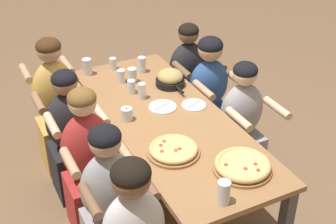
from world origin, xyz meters
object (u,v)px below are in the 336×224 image
(diner_near_midright, at_px, (111,207))
(diner_near_center, at_px, (89,168))
(diner_far_midleft, at_px, (208,99))
(diner_near_midleft, at_px, (72,140))
(pizza_board_second, at_px, (173,150))
(drinking_glass_a, at_px, (132,76))
(drinking_glass_c, at_px, (142,65))
(empty_plate_b, at_px, (163,107))
(diner_far_left, at_px, (188,83))
(drinking_glass_b, at_px, (224,194))
(diner_near_left, at_px, (58,111))
(skillet_bowl, at_px, (170,79))
(drinking_glass_d, at_px, (113,64))
(drinking_glass_e, at_px, (121,77))
(diner_far_center, at_px, (240,130))
(drinking_glass_f, at_px, (87,68))
(empty_plate_a, at_px, (194,105))
(drinking_glass_g, at_px, (142,92))
(drinking_glass_h, at_px, (132,87))
(pizza_board_main, at_px, (242,166))
(cocktail_glass_blue, at_px, (127,115))

(diner_near_midright, xyz_separation_m, diner_near_center, (-0.41, -0.00, 0.01))
(diner_far_midleft, distance_m, diner_near_midleft, 1.24)
(pizza_board_second, distance_m, drinking_glass_a, 1.03)
(drinking_glass_c, bearing_deg, empty_plate_b, -9.40)
(diner_near_midleft, relative_size, diner_far_left, 1.01)
(drinking_glass_b, distance_m, diner_near_left, 1.82)
(drinking_glass_b, height_order, diner_far_midleft, diner_far_midleft)
(skillet_bowl, distance_m, drinking_glass_c, 0.34)
(pizza_board_second, relative_size, skillet_bowl, 1.00)
(drinking_glass_d, relative_size, diner_near_midright, 0.09)
(drinking_glass_a, bearing_deg, diner_far_left, 108.34)
(drinking_glass_e, bearing_deg, drinking_glass_b, -0.81)
(drinking_glass_c, height_order, diner_near_left, diner_near_left)
(skillet_bowl, distance_m, diner_far_center, 0.69)
(drinking_glass_d, distance_m, diner_far_center, 1.22)
(drinking_glass_b, distance_m, diner_near_midleft, 1.47)
(pizza_board_second, distance_m, diner_near_midright, 0.53)
(drinking_glass_f, relative_size, diner_near_midleft, 0.13)
(drinking_glass_e, bearing_deg, diner_near_center, -37.55)
(pizza_board_second, relative_size, drinking_glass_e, 3.15)
(drinking_glass_b, height_order, drinking_glass_c, drinking_glass_b)
(drinking_glass_e, bearing_deg, empty_plate_a, 30.14)
(diner_far_midleft, distance_m, diner_far_left, 0.37)
(diner_near_midright, relative_size, diner_far_center, 1.04)
(skillet_bowl, height_order, diner_far_midleft, diner_far_midleft)
(drinking_glass_g, relative_size, diner_near_midright, 0.11)
(drinking_glass_e, distance_m, diner_far_center, 1.05)
(skillet_bowl, xyz_separation_m, drinking_glass_d, (-0.48, -0.31, -0.01))
(drinking_glass_f, distance_m, drinking_glass_h, 0.51)
(drinking_glass_a, bearing_deg, diner_far_center, 43.81)
(drinking_glass_f, bearing_deg, drinking_glass_b, 5.58)
(diner_near_left, bearing_deg, empty_plate_a, -40.32)
(empty_plate_b, bearing_deg, diner_near_left, -135.37)
(drinking_glass_a, distance_m, drinking_glass_c, 0.20)
(drinking_glass_d, relative_size, diner_near_midleft, 0.10)
(pizza_board_main, height_order, diner_near_midright, diner_near_midright)
(drinking_glass_b, relative_size, diner_near_midright, 0.13)
(drinking_glass_d, xyz_separation_m, diner_far_left, (0.08, 0.69, -0.31))
(drinking_glass_g, bearing_deg, diner_far_left, 125.89)
(cocktail_glass_blue, relative_size, diner_near_midright, 0.10)
(drinking_glass_h, distance_m, diner_near_left, 0.68)
(cocktail_glass_blue, height_order, diner_near_center, diner_near_center)
(empty_plate_a, distance_m, drinking_glass_f, 1.02)
(empty_plate_a, height_order, diner_near_midleft, diner_near_midleft)
(diner_near_left, bearing_deg, drinking_glass_a, -16.74)
(pizza_board_second, bearing_deg, diner_near_left, -158.96)
(drinking_glass_c, relative_size, drinking_glass_e, 1.25)
(pizza_board_main, height_order, diner_far_center, diner_far_center)
(diner_near_center, xyz_separation_m, diner_far_left, (-0.85, 1.24, -0.04))
(drinking_glass_e, xyz_separation_m, diner_far_center, (0.70, 0.72, -0.31))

